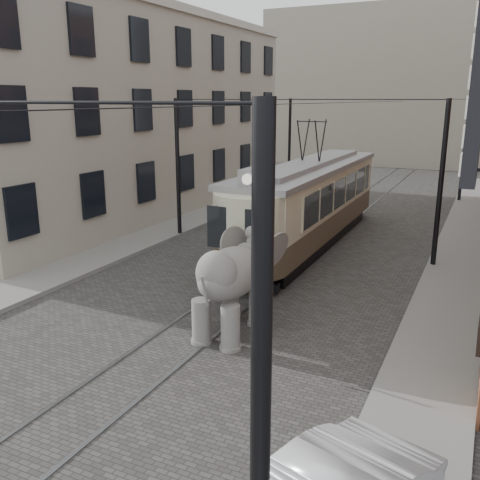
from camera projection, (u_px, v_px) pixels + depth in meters
The scene contains 9 objects.
ground at pixel (233, 300), 16.25m from camera, with size 120.00×120.00×0.00m, color #403E3B.
tram_rails at pixel (233, 300), 16.24m from camera, with size 1.54×80.00×0.02m, color slate, non-canonical shape.
sidewalk_right at pixel (439, 334), 13.74m from camera, with size 2.00×60.00×0.15m, color slate.
sidewalk_left at pixel (70, 269), 18.92m from camera, with size 2.00×60.00×0.15m, color slate.
stucco_building at pixel (130, 118), 28.24m from camera, with size 7.00×24.00×10.00m, color gray.
distant_block at pixel (421, 87), 49.33m from camera, with size 28.00×10.00×14.00m, color gray.
catenary at pixel (286, 180), 19.91m from camera, with size 11.00×30.20×6.00m, color black, non-canonical shape.
tram at pixel (310, 184), 21.88m from camera, with size 2.67×12.96×5.14m, color #BFBB9A, non-canonical shape.
elephant at pixel (230, 287), 13.61m from camera, with size 2.31×4.19×2.56m, color #5F5C58, non-canonical shape.
Camera 1 is at (6.74, -13.64, 5.98)m, focal length 39.60 mm.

